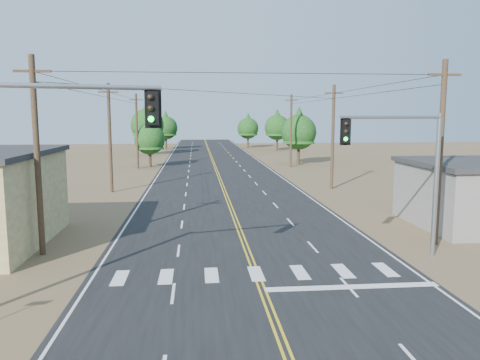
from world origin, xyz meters
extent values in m
cube|color=black|center=(0.00, 30.00, 0.01)|extent=(15.00, 200.00, 0.02)
cylinder|color=#4C3826|center=(-10.50, 12.00, 5.00)|extent=(0.30, 0.30, 10.00)
cube|color=#4C3826|center=(-10.50, 12.00, 9.20)|extent=(1.80, 0.12, 0.12)
cylinder|color=#4C3826|center=(-10.50, 32.00, 5.00)|extent=(0.30, 0.30, 10.00)
cube|color=#4C3826|center=(-10.50, 32.00, 9.20)|extent=(1.80, 0.12, 0.12)
cylinder|color=#4C3826|center=(-10.50, 52.00, 5.00)|extent=(0.30, 0.30, 10.00)
cube|color=#4C3826|center=(-10.50, 52.00, 9.20)|extent=(1.80, 0.12, 0.12)
cylinder|color=#4C3826|center=(10.50, 12.00, 5.00)|extent=(0.30, 0.30, 10.00)
cube|color=#4C3826|center=(10.50, 12.00, 9.20)|extent=(1.80, 0.12, 0.12)
cylinder|color=#4C3826|center=(10.50, 32.00, 5.00)|extent=(0.30, 0.30, 10.00)
cube|color=#4C3826|center=(10.50, 32.00, 9.20)|extent=(1.80, 0.12, 0.12)
cylinder|color=#4C3826|center=(10.50, 52.00, 5.00)|extent=(0.30, 0.30, 10.00)
cube|color=#4C3826|center=(10.50, 52.00, 9.20)|extent=(1.80, 0.12, 0.12)
cylinder|color=gray|center=(-7.44, 4.90, 8.06)|extent=(7.17, 1.97, 0.18)
cube|color=black|center=(-4.20, 5.71, 7.32)|extent=(0.47, 0.43, 1.25)
sphere|color=black|center=(-4.25, 5.52, 7.72)|extent=(0.23, 0.23, 0.23)
sphere|color=black|center=(-4.25, 5.52, 7.32)|extent=(0.23, 0.23, 0.23)
sphere|color=#0CE533|center=(-4.25, 5.52, 6.92)|extent=(0.23, 0.23, 0.23)
cylinder|color=gray|center=(9.29, 10.00, 3.44)|extent=(0.24, 0.24, 6.88)
cylinder|color=gray|center=(9.29, 10.00, 6.88)|extent=(0.18, 0.18, 0.59)
cylinder|color=gray|center=(6.61, 9.41, 6.98)|extent=(5.40, 1.33, 0.16)
cube|color=black|center=(4.21, 8.89, 6.34)|extent=(0.40, 0.36, 1.08)
sphere|color=black|center=(4.17, 8.71, 6.69)|extent=(0.20, 0.20, 0.20)
sphere|color=black|center=(4.17, 8.71, 6.34)|extent=(0.20, 0.20, 0.20)
sphere|color=#0CE533|center=(4.17, 8.71, 6.00)|extent=(0.20, 0.20, 0.20)
cylinder|color=#3F2D1E|center=(-9.00, 53.49, 1.27)|extent=(0.42, 0.42, 2.53)
cone|color=#123F12|center=(-9.00, 53.49, 4.79)|extent=(3.94, 3.94, 4.51)
sphere|color=#123F12|center=(-9.00, 53.49, 3.87)|extent=(4.22, 4.22, 4.22)
cylinder|color=#3F2D1E|center=(-11.39, 74.39, 1.78)|extent=(0.49, 0.49, 3.57)
cone|color=#123F12|center=(-11.39, 74.39, 6.74)|extent=(5.55, 5.55, 6.34)
sphere|color=#123F12|center=(-11.39, 74.39, 5.45)|extent=(5.95, 5.95, 5.95)
cylinder|color=#3F2D1E|center=(-9.00, 89.18, 1.49)|extent=(0.43, 0.43, 2.98)
cone|color=#123F12|center=(-9.00, 89.18, 5.63)|extent=(4.64, 4.64, 5.30)
sphere|color=#123F12|center=(-9.00, 89.18, 4.55)|extent=(4.97, 4.97, 4.97)
cylinder|color=#3F2D1E|center=(12.44, 55.79, 1.54)|extent=(0.44, 0.44, 3.07)
cone|color=#123F12|center=(12.44, 55.79, 5.80)|extent=(4.78, 4.78, 5.46)
sphere|color=#123F12|center=(12.44, 55.79, 4.69)|extent=(5.12, 5.12, 5.12)
cylinder|color=#3F2D1E|center=(14.00, 83.20, 1.55)|extent=(0.49, 0.49, 3.09)
cone|color=#123F12|center=(14.00, 83.20, 5.84)|extent=(4.81, 4.81, 5.50)
sphere|color=#123F12|center=(14.00, 83.20, 4.72)|extent=(5.15, 5.15, 5.15)
cylinder|color=#3F2D1E|center=(9.00, 92.49, 1.42)|extent=(0.44, 0.44, 2.83)
cone|color=#123F12|center=(9.00, 92.49, 5.35)|extent=(4.41, 4.41, 5.04)
sphere|color=#123F12|center=(9.00, 92.49, 4.33)|extent=(4.72, 4.72, 4.72)
camera|label=1|loc=(-2.61, -12.04, 7.03)|focal=35.00mm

